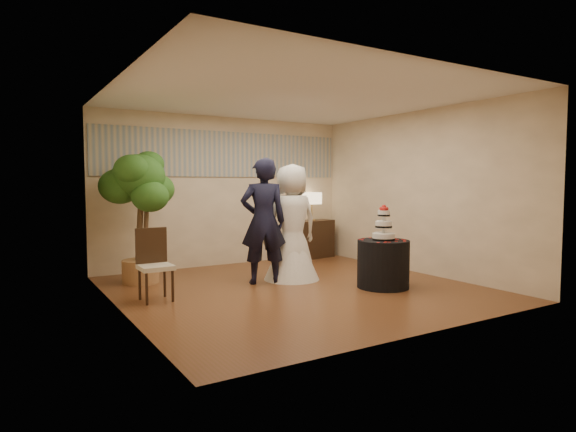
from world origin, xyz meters
TOP-DOWN VIEW (x-y plane):
  - floor at (0.00, 0.00)m, footprint 5.00×5.00m
  - ceiling at (0.00, 0.00)m, footprint 5.00×5.00m
  - wall_back at (0.00, 2.50)m, footprint 5.00×0.06m
  - wall_front at (0.00, -2.50)m, footprint 5.00×0.06m
  - wall_left at (-2.50, 0.00)m, footprint 0.06×5.00m
  - wall_right at (2.50, 0.00)m, footprint 0.06×5.00m
  - mural_border at (0.00, 2.48)m, footprint 4.90×0.02m
  - groom at (-0.24, 0.58)m, footprint 0.82×0.67m
  - bride at (0.30, 0.62)m, footprint 0.94×0.93m
  - cake_table at (1.15, -0.61)m, footprint 0.90×0.90m
  - wedding_cake at (1.15, -0.61)m, footprint 0.34×0.34m
  - console at (1.84, 2.30)m, footprint 0.99×0.55m
  - table_lamp at (1.84, 2.30)m, footprint 0.30×0.30m
  - ficus_tree at (-1.86, 1.62)m, footprint 1.13×1.13m
  - side_chair at (-1.98, 0.35)m, footprint 0.44×0.46m

SIDE VIEW (x-z plane):
  - floor at x=0.00m, z-range 0.00..0.00m
  - cake_table at x=1.15m, z-range 0.00..0.71m
  - console at x=1.84m, z-range 0.00..0.78m
  - side_chair at x=-1.98m, z-range 0.00..0.96m
  - bride at x=0.30m, z-range 0.00..1.86m
  - groom at x=-0.24m, z-range 0.00..1.94m
  - wedding_cake at x=1.15m, z-range 0.71..1.24m
  - ficus_tree at x=-1.86m, z-range 0.00..2.11m
  - table_lamp at x=1.84m, z-range 0.78..1.36m
  - wall_back at x=0.00m, z-range 0.00..2.80m
  - wall_front at x=0.00m, z-range 0.00..2.80m
  - wall_left at x=-2.50m, z-range 0.00..2.80m
  - wall_right at x=2.50m, z-range 0.00..2.80m
  - mural_border at x=0.00m, z-range 1.68..2.52m
  - ceiling at x=0.00m, z-range 2.80..2.80m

